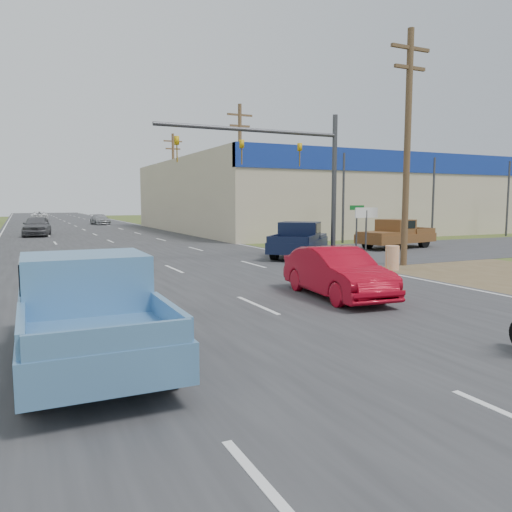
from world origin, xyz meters
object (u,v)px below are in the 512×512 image
distant_car_silver (100,220)px  distant_car_grey (37,226)px  distant_car_white (39,216)px  blue_pickup (86,307)px  red_convertible (337,273)px  navy_pickup (300,239)px  brown_pickup (395,234)px

distant_car_silver → distant_car_grey: bearing=-117.6°
distant_car_grey → distant_car_white: (1.33, 35.12, -0.14)m
blue_pickup → distant_car_silver: 54.23m
red_convertible → blue_pickup: blue_pickup is taller
navy_pickup → distant_car_white: 58.25m
brown_pickup → navy_pickup: bearing=89.5°
blue_pickup → brown_pickup: 23.90m
red_convertible → distant_car_silver: red_convertible is taller
brown_pickup → distant_car_silver: size_ratio=1.30×
red_convertible → distant_car_silver: size_ratio=1.03×
distant_car_grey → distant_car_silver: size_ratio=1.13×
navy_pickup → distant_car_silver: navy_pickup is taller
blue_pickup → distant_car_grey: (0.21, 34.98, -0.13)m
red_convertible → brown_pickup: bearing=48.8°
red_convertible → distant_car_silver: 50.77m
distant_car_white → distant_car_silver: bearing=111.9°
red_convertible → distant_car_grey: distant_car_grey is taller
red_convertible → distant_car_grey: 32.83m
blue_pickup → distant_car_silver: size_ratio=1.34×
blue_pickup → distant_car_grey: 34.98m
distant_car_grey → distant_car_silver: 20.17m
navy_pickup → distant_car_grey: navy_pickup is taller
brown_pickup → distant_car_white: bearing=5.6°
red_convertible → blue_pickup: size_ratio=0.77×
red_convertible → distant_car_silver: bearing=94.7°
blue_pickup → distant_car_white: bearing=89.3°
distant_car_silver → distant_car_white: (-6.22, 16.42, 0.06)m
blue_pickup → distant_car_white: size_ratio=1.16×
blue_pickup → brown_pickup: blue_pickup is taller
blue_pickup → navy_pickup: 17.34m
blue_pickup → navy_pickup: size_ratio=1.07×
red_convertible → distant_car_grey: bearing=107.7°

